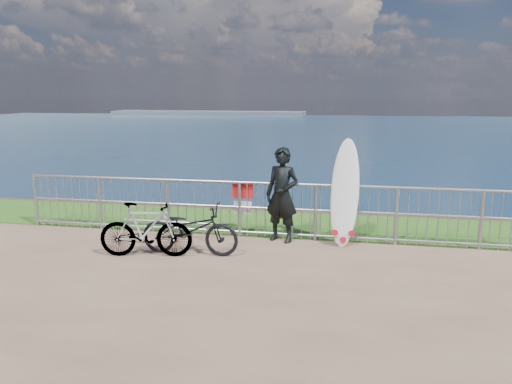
% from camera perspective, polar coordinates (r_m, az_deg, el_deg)
% --- Properties ---
extents(grass_strip, '(120.00, 120.00, 0.00)m').
position_cam_1_polar(grass_strip, '(10.98, 1.97, -3.59)').
color(grass_strip, '#295D19').
rests_on(grass_strip, ground).
extents(seascape, '(260.00, 260.00, 5.00)m').
position_cam_1_polar(seascape, '(161.92, -5.42, 8.74)').
color(seascape, brown).
rests_on(seascape, ground).
extents(railing, '(10.06, 0.10, 1.13)m').
position_cam_1_polar(railing, '(9.79, 1.06, -1.99)').
color(railing, gray).
rests_on(railing, ground).
extents(surfer, '(0.77, 0.63, 1.82)m').
position_cam_1_polar(surfer, '(9.52, 2.99, -0.34)').
color(surfer, black).
rests_on(surfer, ground).
extents(surfboard, '(0.59, 0.54, 2.01)m').
position_cam_1_polar(surfboard, '(9.42, 10.09, -0.53)').
color(surfboard, white).
rests_on(surfboard, ground).
extents(bicycle_near, '(1.75, 0.64, 0.92)m').
position_cam_1_polar(bicycle_near, '(8.90, -7.57, -4.25)').
color(bicycle_near, black).
rests_on(bicycle_near, ground).
extents(bicycle_far, '(1.67, 0.72, 0.97)m').
position_cam_1_polar(bicycle_far, '(8.90, -12.49, -4.23)').
color(bicycle_far, black).
rests_on(bicycle_far, ground).
extents(bike_rack, '(1.80, 0.05, 0.38)m').
position_cam_1_polar(bike_rack, '(9.92, -10.06, -3.59)').
color(bike_rack, gray).
rests_on(bike_rack, ground).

